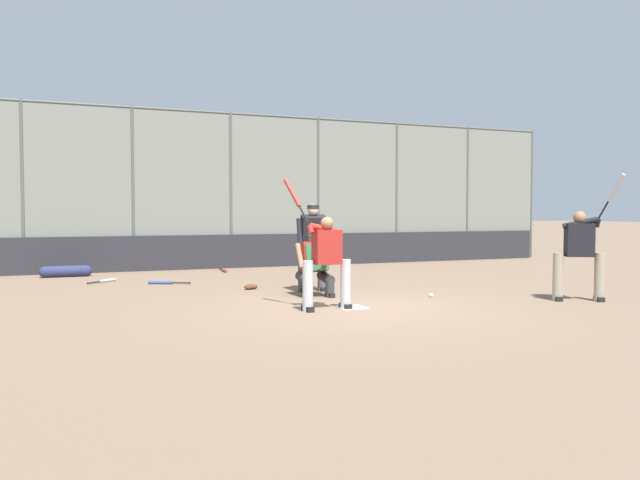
# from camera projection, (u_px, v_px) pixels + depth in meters

# --- Properties ---
(ground_plane) EXTENTS (160.00, 160.00, 0.00)m
(ground_plane) POSITION_uv_depth(u_px,v_px,m) (351.00, 308.00, 10.00)
(ground_plane) COLOR #7A604C
(home_plate_marker) EXTENTS (0.43, 0.43, 0.01)m
(home_plate_marker) POSITION_uv_depth(u_px,v_px,m) (351.00, 307.00, 10.00)
(home_plate_marker) COLOR white
(home_plate_marker) RESTS_ON ground_plane
(backstop_fence) EXTENTS (20.85, 0.08, 4.27)m
(backstop_fence) POSITION_uv_depth(u_px,v_px,m) (231.00, 187.00, 17.15)
(backstop_fence) COLOR #515651
(backstop_fence) RESTS_ON ground_plane
(padding_wall) EXTENTS (20.36, 0.18, 0.92)m
(padding_wall) POSITION_uv_depth(u_px,v_px,m) (232.00, 251.00, 17.13)
(padding_wall) COLOR #28282D
(padding_wall) RESTS_ON ground_plane
(bleachers_beyond) EXTENTS (14.54, 2.50, 1.48)m
(bleachers_beyond) POSITION_uv_depth(u_px,v_px,m) (176.00, 246.00, 19.13)
(bleachers_beyond) COLOR slate
(bleachers_beyond) RESTS_ON ground_plane
(batter_at_plate) EXTENTS (0.99, 0.61, 2.06)m
(batter_at_plate) POSITION_uv_depth(u_px,v_px,m) (326.00, 259.00, 9.73)
(batter_at_plate) COLOR #B7B7BC
(batter_at_plate) RESTS_ON ground_plane
(catcher_behind_plate) EXTENTS (0.65, 0.75, 1.23)m
(catcher_behind_plate) POSITION_uv_depth(u_px,v_px,m) (316.00, 262.00, 11.29)
(catcher_behind_plate) COLOR #333333
(catcher_behind_plate) RESTS_ON ground_plane
(umpire_home) EXTENTS (0.68, 0.46, 1.68)m
(umpire_home) POSITION_uv_depth(u_px,v_px,m) (313.00, 245.00, 11.99)
(umpire_home) COLOR #4C4C51
(umpire_home) RESTS_ON ground_plane
(batter_on_deck) EXTENTS (0.84, 0.99, 2.17)m
(batter_on_deck) POSITION_uv_depth(u_px,v_px,m) (580.00, 252.00, 10.72)
(batter_on_deck) COLOR gray
(batter_on_deck) RESTS_ON ground_plane
(spare_bat_near_backstop) EXTENTS (0.63, 0.63, 0.07)m
(spare_bat_near_backstop) POSITION_uv_depth(u_px,v_px,m) (105.00, 281.00, 13.62)
(spare_bat_near_backstop) COLOR black
(spare_bat_near_backstop) RESTS_ON ground_plane
(spare_bat_by_padding) EXTENTS (0.84, 0.45, 0.07)m
(spare_bat_by_padding) POSITION_uv_depth(u_px,v_px,m) (164.00, 283.00, 13.26)
(spare_bat_by_padding) COLOR black
(spare_bat_by_padding) RESTS_ON ground_plane
(spare_bat_third_base_side) EXTENTS (0.09, 0.84, 0.07)m
(spare_bat_third_base_side) POSITION_uv_depth(u_px,v_px,m) (224.00, 270.00, 16.03)
(spare_bat_third_base_side) COLOR black
(spare_bat_third_base_side) RESTS_ON ground_plane
(fielding_glove_on_dirt) EXTENTS (0.28, 0.21, 0.10)m
(fielding_glove_on_dirt) POSITION_uv_depth(u_px,v_px,m) (251.00, 287.00, 12.38)
(fielding_glove_on_dirt) COLOR #56331E
(fielding_glove_on_dirt) RESTS_ON ground_plane
(baseball_loose) EXTENTS (0.07, 0.07, 0.07)m
(baseball_loose) POSITION_uv_depth(u_px,v_px,m) (431.00, 295.00, 11.24)
(baseball_loose) COLOR white
(baseball_loose) RESTS_ON ground_plane
(equipment_bag_dugout_side) EXTENTS (1.18, 0.27, 0.27)m
(equipment_bag_dugout_side) POSITION_uv_depth(u_px,v_px,m) (66.00, 271.00, 14.75)
(equipment_bag_dugout_side) COLOR navy
(equipment_bag_dugout_side) RESTS_ON ground_plane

